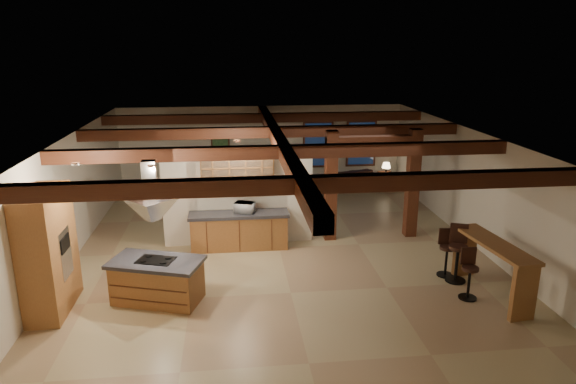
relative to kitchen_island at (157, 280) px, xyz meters
name	(u,v)px	position (x,y,z in m)	size (l,w,h in m)	color
ground	(279,248)	(2.70, 2.50, -0.45)	(12.00, 12.00, 0.00)	tan
room_walls	(279,180)	(2.70, 2.50, 1.33)	(12.00, 12.00, 12.00)	beige
ceiling_beams	(279,141)	(2.70, 2.50, 2.31)	(10.00, 12.00, 0.28)	#3D190F
timber_posts	(373,173)	(5.20, 3.00, 1.31)	(2.50, 0.30, 2.90)	#3D190F
partition_wall	(238,202)	(1.70, 3.00, 0.65)	(3.80, 0.18, 2.20)	beige
pantry_cabinet	(48,252)	(-1.97, -0.10, 0.75)	(0.67, 1.60, 2.40)	brown
back_counter	(239,230)	(1.70, 2.61, 0.02)	(2.50, 0.66, 0.94)	brown
upper_display_cabinet	(238,176)	(1.70, 2.81, 1.40)	(1.80, 0.36, 0.95)	brown
range_hood	(152,217)	(0.00, 0.00, 1.33)	(1.10, 1.10, 1.40)	silver
back_windows	(340,144)	(5.50, 8.44, 1.05)	(2.70, 0.07, 1.70)	#3D190F
framed_art	(220,141)	(1.20, 8.44, 1.25)	(0.65, 0.05, 0.85)	#3D190F
recessed_cans	(161,156)	(0.16, 0.57, 2.42)	(3.16, 2.46, 0.03)	silver
kitchen_island	(157,280)	(0.00, 0.00, 0.00)	(2.01, 1.47, 0.90)	brown
dining_table	(261,202)	(2.41, 5.39, -0.12)	(1.87, 1.05, 0.66)	#3F220F
sofa	(346,178)	(5.69, 8.00, -0.13)	(2.19, 0.86, 0.64)	black
microwave	(245,208)	(1.85, 2.61, 0.62)	(0.48, 0.33, 0.27)	silver
bar_counter	(493,260)	(6.75, -0.55, 0.34)	(0.81, 2.28, 1.17)	brown
side_table	(385,180)	(7.03, 7.63, -0.16)	(0.47, 0.47, 0.59)	#3D190F
table_lamp	(386,165)	(7.03, 7.63, 0.39)	(0.30, 0.30, 0.36)	black
bar_stool_a	(469,274)	(6.26, -0.59, 0.09)	(0.37, 0.37, 1.05)	black
bar_stool_b	(458,253)	(6.36, 0.20, 0.19)	(0.47, 0.48, 1.26)	black
bar_stool_c	(446,252)	(6.24, 0.49, 0.09)	(0.37, 0.37, 1.06)	black
dining_chairs	(261,194)	(2.41, 5.39, 0.15)	(2.32, 2.32, 1.18)	#3D190F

